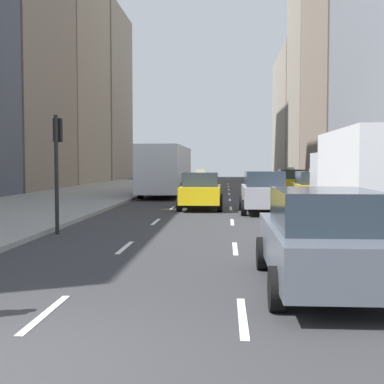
{
  "coord_description": "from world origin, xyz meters",
  "views": [
    {
      "loc": [
        2.36,
        -5.36,
        2.14
      ],
      "look_at": [
        1.26,
        12.0,
        1.21
      ],
      "focal_mm": 50.0,
      "sensor_mm": 36.0,
      "label": 1
    }
  ],
  "objects_px": {
    "taxi_lead": "(291,182)",
    "city_bus": "(166,169)",
    "sedan_black_near": "(264,192)",
    "sedan_silver_behind": "(322,238)",
    "traffic_light_pole": "(57,155)",
    "taxi_second": "(201,190)",
    "taxi_third": "(313,188)",
    "box_truck": "(365,177)"
  },
  "relations": [
    {
      "from": "taxi_lead",
      "to": "taxi_third",
      "type": "bearing_deg",
      "value": -90.0
    },
    {
      "from": "taxi_third",
      "to": "city_bus",
      "type": "bearing_deg",
      "value": 135.99
    },
    {
      "from": "taxi_third",
      "to": "city_bus",
      "type": "relative_size",
      "value": 0.38
    },
    {
      "from": "taxi_second",
      "to": "city_bus",
      "type": "bearing_deg",
      "value": 104.72
    },
    {
      "from": "sedan_black_near",
      "to": "city_bus",
      "type": "relative_size",
      "value": 0.38
    },
    {
      "from": "sedan_silver_behind",
      "to": "box_truck",
      "type": "relative_size",
      "value": 0.59
    },
    {
      "from": "traffic_light_pole",
      "to": "city_bus",
      "type": "bearing_deg",
      "value": 86.69
    },
    {
      "from": "sedan_black_near",
      "to": "box_truck",
      "type": "bearing_deg",
      "value": -64.24
    },
    {
      "from": "box_truck",
      "to": "city_bus",
      "type": "bearing_deg",
      "value": 114.8
    },
    {
      "from": "taxi_third",
      "to": "city_bus",
      "type": "xyz_separation_m",
      "value": [
        -8.41,
        8.13,
        0.91
      ]
    },
    {
      "from": "taxi_second",
      "to": "taxi_third",
      "type": "bearing_deg",
      "value": 24.73
    },
    {
      "from": "sedan_silver_behind",
      "to": "taxi_third",
      "type": "bearing_deg",
      "value": 81.31
    },
    {
      "from": "city_bus",
      "to": "taxi_second",
      "type": "bearing_deg",
      "value": -75.28
    },
    {
      "from": "taxi_third",
      "to": "traffic_light_pole",
      "type": "distance_m",
      "value": 15.06
    },
    {
      "from": "taxi_lead",
      "to": "city_bus",
      "type": "xyz_separation_m",
      "value": [
        -8.41,
        -1.35,
        0.91
      ]
    },
    {
      "from": "taxi_second",
      "to": "taxi_lead",
      "type": "bearing_deg",
      "value": 65.08
    },
    {
      "from": "taxi_second",
      "to": "traffic_light_pole",
      "type": "distance_m",
      "value": 9.91
    },
    {
      "from": "taxi_lead",
      "to": "city_bus",
      "type": "height_order",
      "value": "city_bus"
    },
    {
      "from": "taxi_lead",
      "to": "city_bus",
      "type": "relative_size",
      "value": 0.38
    },
    {
      "from": "sedan_silver_behind",
      "to": "taxi_lead",
      "type": "bearing_deg",
      "value": 84.25
    },
    {
      "from": "box_truck",
      "to": "taxi_lead",
      "type": "bearing_deg",
      "value": 90.0
    },
    {
      "from": "sedan_black_near",
      "to": "traffic_light_pole",
      "type": "xyz_separation_m",
      "value": [
        -6.75,
        -7.26,
        1.49
      ]
    },
    {
      "from": "city_bus",
      "to": "sedan_black_near",
      "type": "bearing_deg",
      "value": -65.66
    },
    {
      "from": "sedan_black_near",
      "to": "box_truck",
      "type": "relative_size",
      "value": 0.53
    },
    {
      "from": "taxi_third",
      "to": "sedan_silver_behind",
      "type": "bearing_deg",
      "value": -98.69
    },
    {
      "from": "city_bus",
      "to": "box_truck",
      "type": "height_order",
      "value": "city_bus"
    },
    {
      "from": "taxi_lead",
      "to": "sedan_black_near",
      "type": "xyz_separation_m",
      "value": [
        -2.8,
        -13.75,
        0.04
      ]
    },
    {
      "from": "taxi_second",
      "to": "sedan_black_near",
      "type": "xyz_separation_m",
      "value": [
        2.8,
        -1.7,
        0.04
      ]
    },
    {
      "from": "taxi_lead",
      "to": "taxi_second",
      "type": "xyz_separation_m",
      "value": [
        -5.6,
        -12.05,
        0.0
      ]
    },
    {
      "from": "taxi_second",
      "to": "sedan_black_near",
      "type": "relative_size",
      "value": 0.99
    },
    {
      "from": "taxi_third",
      "to": "traffic_light_pole",
      "type": "height_order",
      "value": "traffic_light_pole"
    },
    {
      "from": "sedan_silver_behind",
      "to": "traffic_light_pole",
      "type": "xyz_separation_m",
      "value": [
        -6.75,
        6.78,
        1.54
      ]
    },
    {
      "from": "taxi_lead",
      "to": "taxi_third",
      "type": "distance_m",
      "value": 9.47
    },
    {
      "from": "taxi_lead",
      "to": "taxi_third",
      "type": "height_order",
      "value": "same"
    },
    {
      "from": "taxi_lead",
      "to": "taxi_second",
      "type": "bearing_deg",
      "value": -114.92
    },
    {
      "from": "sedan_silver_behind",
      "to": "box_truck",
      "type": "height_order",
      "value": "box_truck"
    },
    {
      "from": "box_truck",
      "to": "traffic_light_pole",
      "type": "xyz_separation_m",
      "value": [
        -9.55,
        -1.46,
        0.7
      ]
    },
    {
      "from": "taxi_lead",
      "to": "traffic_light_pole",
      "type": "bearing_deg",
      "value": -114.44
    },
    {
      "from": "traffic_light_pole",
      "to": "sedan_silver_behind",
      "type": "bearing_deg",
      "value": -45.11
    },
    {
      "from": "taxi_third",
      "to": "sedan_silver_behind",
      "type": "height_order",
      "value": "taxi_third"
    },
    {
      "from": "sedan_black_near",
      "to": "sedan_silver_behind",
      "type": "relative_size",
      "value": 0.9
    },
    {
      "from": "taxi_lead",
      "to": "box_truck",
      "type": "bearing_deg",
      "value": -90.0
    }
  ]
}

